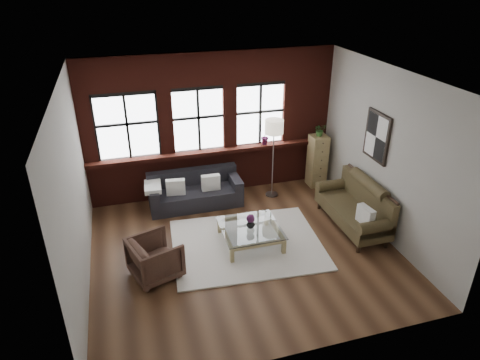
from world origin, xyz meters
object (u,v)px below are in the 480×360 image
object	(u,v)px
coffee_table	(250,236)
drawer_chest	(317,161)
vintage_settee	(353,205)
vase	(251,224)
armchair	(155,258)
floor_lamp	(273,156)
dark_sofa	(195,190)

from	to	relation	value
coffee_table	drawer_chest	bearing A→B (deg)	40.22
vintage_settee	vase	world-z (taller)	vintage_settee
armchair	coffee_table	distance (m)	1.88
vase	drawer_chest	distance (m)	2.94
drawer_chest	floor_lamp	world-z (taller)	floor_lamp
coffee_table	drawer_chest	xyz separation A→B (m)	(2.24, 1.90, 0.45)
coffee_table	floor_lamp	world-z (taller)	floor_lamp
vintage_settee	vase	bearing A→B (deg)	179.94
dark_sofa	vintage_settee	bearing A→B (deg)	-31.59
vase	drawer_chest	bearing A→B (deg)	40.22
vintage_settee	armchair	size ratio (longest dim) A/B	2.43
vintage_settee	drawer_chest	distance (m)	1.91
coffee_table	drawer_chest	world-z (taller)	drawer_chest
armchair	coffee_table	bearing A→B (deg)	-94.82
dark_sofa	vintage_settee	xyz separation A→B (m)	(2.84, -1.75, 0.15)
floor_lamp	dark_sofa	bearing A→B (deg)	178.33
vase	drawer_chest	size ratio (longest dim) A/B	0.13
armchair	floor_lamp	world-z (taller)	floor_lamp
vase	coffee_table	bearing A→B (deg)	0.00
armchair	vintage_settee	bearing A→B (deg)	-102.03
coffee_table	vase	distance (m)	0.27
vintage_settee	drawer_chest	world-z (taller)	drawer_chest
vase	floor_lamp	size ratio (longest dim) A/B	0.08
coffee_table	vase	xyz separation A→B (m)	(0.00, 0.00, 0.27)
vintage_settee	coffee_table	xyz separation A→B (m)	(-2.12, 0.00, -0.34)
dark_sofa	vintage_settee	distance (m)	3.34
coffee_table	vintage_settee	bearing A→B (deg)	-0.06
armchair	vase	size ratio (longest dim) A/B	4.74
armchair	drawer_chest	size ratio (longest dim) A/B	0.63
vase	drawer_chest	world-z (taller)	drawer_chest
coffee_table	floor_lamp	size ratio (longest dim) A/B	0.56
vintage_settee	armchair	xyz separation A→B (m)	(-3.94, -0.43, -0.15)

